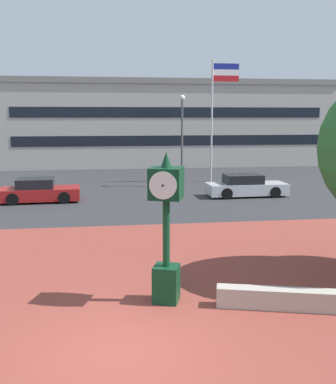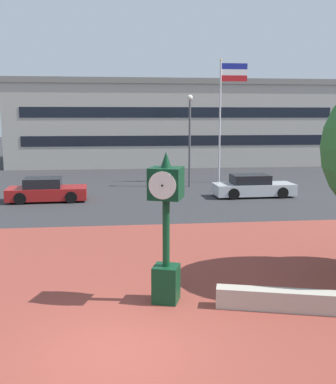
{
  "view_description": "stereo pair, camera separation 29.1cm",
  "coord_description": "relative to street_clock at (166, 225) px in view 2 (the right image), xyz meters",
  "views": [
    {
      "loc": [
        -0.22,
        -8.44,
        4.58
      ],
      "look_at": [
        1.33,
        2.56,
        2.75
      ],
      "focal_mm": 43.0,
      "sensor_mm": 36.0,
      "label": 1
    },
    {
      "loc": [
        0.06,
        -8.47,
        4.58
      ],
      "look_at": [
        1.33,
        2.56,
        2.75
      ],
      "focal_mm": 43.0,
      "sensor_mm": 36.0,
      "label": 2
    }
  ],
  "objects": [
    {
      "name": "ground_plane",
      "position": [
        -1.27,
        -2.38,
        -1.95
      ],
      "size": [
        200.0,
        200.0,
        0.0
      ],
      "primitive_type": "plane",
      "color": "#2D2D30"
    },
    {
      "name": "plaza_brick_paving",
      "position": [
        -1.27,
        0.94,
        -1.95
      ],
      "size": [
        44.0,
        14.65,
        0.01
      ],
      "primitive_type": "cube",
      "color": "brown",
      "rests_on": "ground"
    },
    {
      "name": "planter_wall",
      "position": [
        2.72,
        -0.87,
        -1.7
      ],
      "size": [
        3.19,
        1.25,
        0.5
      ],
      "primitive_type": "cube",
      "rotation": [
        0.0,
        0.0,
        -0.27
      ],
      "color": "#ADA393",
      "rests_on": "ground"
    },
    {
      "name": "street_clock",
      "position": [
        0.0,
        0.0,
        0.0
      ],
      "size": [
        0.97,
        0.99,
        3.75
      ],
      "rotation": [
        0.0,
        0.0,
        -0.34
      ],
      "color": "#0C381E",
      "rests_on": "ground"
    },
    {
      "name": "car_street_near",
      "position": [
        6.65,
        14.57,
        -1.38
      ],
      "size": [
        4.62,
        1.89,
        1.28
      ],
      "rotation": [
        0.0,
        0.0,
        4.73
      ],
      "color": "#B7BABF",
      "rests_on": "ground"
    },
    {
      "name": "car_street_far",
      "position": [
        -4.98,
        14.49,
        -1.38
      ],
      "size": [
        4.3,
        2.06,
        1.28
      ],
      "rotation": [
        0.0,
        0.0,
        4.75
      ],
      "color": "maroon",
      "rests_on": "ground"
    },
    {
      "name": "flagpole_primary",
      "position": [
        6.29,
        20.54,
        3.26
      ],
      "size": [
        1.92,
        0.14,
        8.42
      ],
      "color": "silver",
      "rests_on": "ground"
    },
    {
      "name": "civic_building",
      "position": [
        4.56,
        36.15,
        2.0
      ],
      "size": [
        31.18,
        13.32,
        7.89
      ],
      "color": "#B2ADA3",
      "rests_on": "ground"
    },
    {
      "name": "street_lamp_post",
      "position": [
        3.61,
        18.71,
        1.73
      ],
      "size": [
        0.36,
        0.36,
        5.94
      ],
      "color": "#4C4C51",
      "rests_on": "ground"
    }
  ]
}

